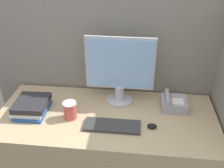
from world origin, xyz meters
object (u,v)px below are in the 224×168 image
Objects in this scene: monitor at (120,71)px; coffee_cup at (70,110)px; keyboard at (112,126)px; mouse at (152,126)px; book_stack at (31,106)px; desk_telephone at (173,103)px.

coffee_cup is at bearing -141.75° from monitor.
keyboard is at bearing -12.95° from coffee_cup.
mouse is 0.24× the size of book_stack.
mouse is (0.26, 0.02, 0.01)m from keyboard.
coffee_cup is 0.46× the size of book_stack.
coffee_cup is at bearing -7.93° from book_stack.
mouse is at bearing 4.09° from keyboard.
book_stack is at bearing 173.94° from mouse.
mouse is 0.35× the size of desk_telephone.
desk_telephone is (0.41, 0.26, 0.03)m from keyboard.
coffee_cup reaches higher than book_stack.
mouse reaches higher than keyboard.
coffee_cup is at bearing 167.05° from keyboard.
monitor is 0.66m from book_stack.
desk_telephone is at bearing 32.77° from keyboard.
monitor is 0.44m from desk_telephone.
mouse is at bearing -5.08° from coffee_cup.
keyboard is (-0.02, -0.31, -0.24)m from monitor.
desk_telephone is at bearing 58.08° from mouse.
monitor reaches higher than keyboard.
coffee_cup is 0.29m from book_stack.
coffee_cup is (-0.55, 0.05, 0.05)m from mouse.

